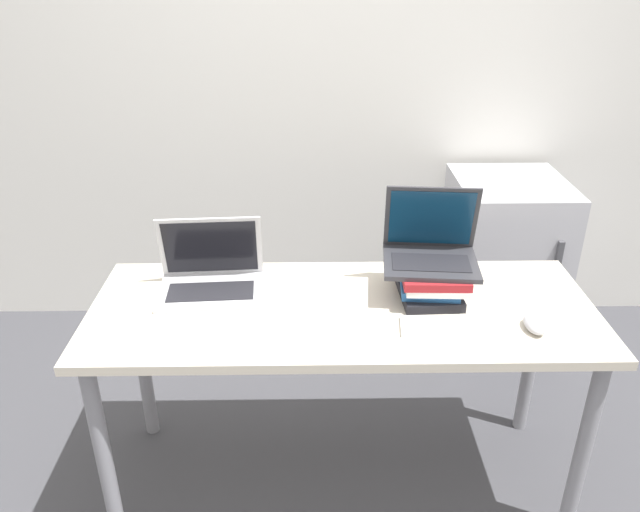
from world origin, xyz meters
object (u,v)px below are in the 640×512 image
(laptop_on_books, at_px, (431,248))
(mouse, at_px, (535,324))
(wireless_keyboard, at_px, (450,328))
(book_stack, at_px, (431,281))
(mini_fridge, at_px, (501,265))
(laptop_left, at_px, (211,276))

(laptop_on_books, height_order, mouse, laptop_on_books)
(laptop_on_books, height_order, wireless_keyboard, laptop_on_books)
(book_stack, height_order, mini_fridge, book_stack)
(laptop_left, bearing_deg, mouse, -14.51)
(wireless_keyboard, bearing_deg, mini_fridge, 64.91)
(book_stack, xyz_separation_m, mouse, (0.28, -0.21, -0.04))
(mouse, relative_size, mini_fridge, 0.13)
(laptop_left, height_order, mini_fridge, laptop_left)
(laptop_left, height_order, laptop_on_books, laptop_on_books)
(book_stack, height_order, laptop_on_books, laptop_on_books)
(laptop_on_books, distance_m, mouse, 0.40)
(mini_fridge, bearing_deg, mouse, -102.45)
(laptop_on_books, xyz_separation_m, mouse, (0.28, -0.25, -0.14))
(wireless_keyboard, distance_m, mini_fridge, 1.16)
(laptop_left, distance_m, book_stack, 0.72)
(book_stack, bearing_deg, laptop_left, 176.02)
(laptop_left, xyz_separation_m, wireless_keyboard, (0.75, -0.26, -0.04))
(wireless_keyboard, bearing_deg, laptop_on_books, 96.60)
(book_stack, height_order, wireless_keyboard, book_stack)
(laptop_on_books, relative_size, wireless_keyboard, 1.05)
(wireless_keyboard, height_order, mini_fridge, mini_fridge)
(book_stack, distance_m, laptop_on_books, 0.11)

